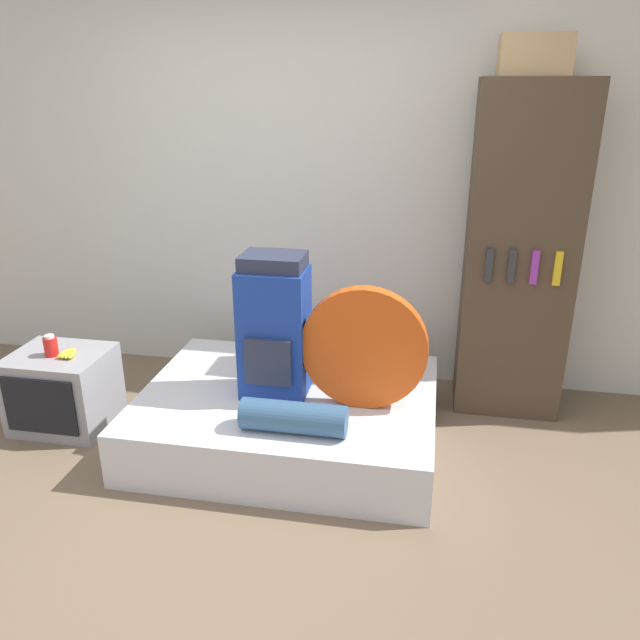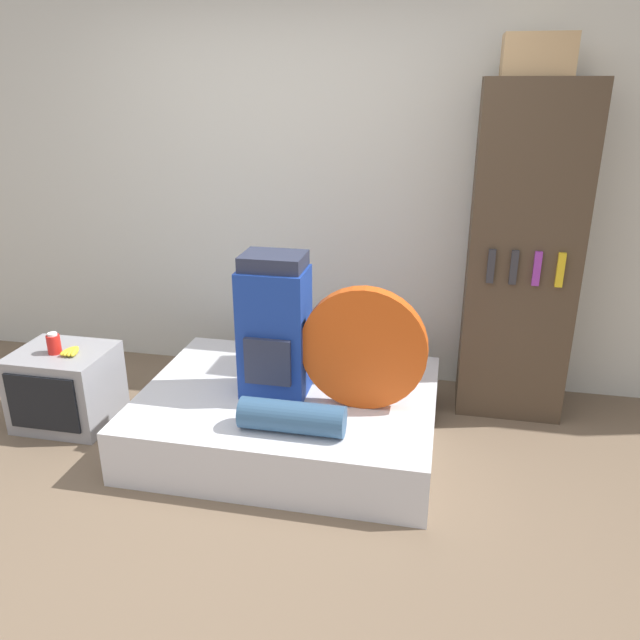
{
  "view_description": "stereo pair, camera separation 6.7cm",
  "coord_description": "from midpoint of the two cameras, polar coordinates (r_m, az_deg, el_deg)",
  "views": [
    {
      "loc": [
        0.88,
        -2.31,
        1.97
      ],
      "look_at": [
        0.31,
        0.77,
        0.76
      ],
      "focal_mm": 35.0,
      "sensor_mm": 36.0,
      "label": 1
    },
    {
      "loc": [
        0.94,
        -2.3,
        1.97
      ],
      "look_at": [
        0.31,
        0.77,
        0.76
      ],
      "focal_mm": 35.0,
      "sensor_mm": 36.0,
      "label": 2
    }
  ],
  "objects": [
    {
      "name": "banana_bunch",
      "position": [
        3.92,
        -21.28,
        -2.67
      ],
      "size": [
        0.11,
        0.14,
        0.04
      ],
      "color": "yellow",
      "rests_on": "television"
    },
    {
      "name": "ground_plane",
      "position": [
        3.17,
        -8.04,
        -17.64
      ],
      "size": [
        16.0,
        16.0,
        0.0
      ],
      "primitive_type": "plane",
      "color": "brown"
    },
    {
      "name": "wall_back",
      "position": [
        4.22,
        -0.89,
        11.91
      ],
      "size": [
        8.0,
        0.05,
        2.6
      ],
      "color": "silver",
      "rests_on": "ground_plane"
    },
    {
      "name": "backpack",
      "position": [
        3.42,
        -3.62,
        -0.68
      ],
      "size": [
        0.36,
        0.31,
        0.8
      ],
      "color": "navy",
      "rests_on": "bed"
    },
    {
      "name": "bed",
      "position": [
        3.66,
        -2.32,
        -8.69
      ],
      "size": [
        1.66,
        1.29,
        0.31
      ],
      "color": "silver",
      "rests_on": "ground_plane"
    },
    {
      "name": "sleeping_roll",
      "position": [
        3.16,
        -1.96,
        -8.86
      ],
      "size": [
        0.54,
        0.16,
        0.16
      ],
      "color": "#33567A",
      "rests_on": "bed"
    },
    {
      "name": "television",
      "position": [
        4.08,
        -21.77,
        -5.71
      ],
      "size": [
        0.55,
        0.48,
        0.47
      ],
      "color": "#939399",
      "rests_on": "ground_plane"
    },
    {
      "name": "bookshelf",
      "position": [
        3.92,
        18.46,
        5.57
      ],
      "size": [
        0.63,
        0.43,
        1.99
      ],
      "color": "#473828",
      "rests_on": "ground_plane"
    },
    {
      "name": "canister",
      "position": [
        3.96,
        -22.72,
        -2.01
      ],
      "size": [
        0.08,
        0.08,
        0.13
      ],
      "color": "red",
      "rests_on": "television"
    },
    {
      "name": "tent_bag",
      "position": [
        3.3,
        4.6,
        -2.62
      ],
      "size": [
        0.67,
        0.08,
        0.67
      ],
      "color": "#D14C14",
      "rests_on": "bed"
    },
    {
      "name": "cardboard_box",
      "position": [
        3.78,
        19.81,
        21.86
      ],
      "size": [
        0.37,
        0.28,
        0.21
      ],
      "color": "tan",
      "rests_on": "bookshelf"
    }
  ]
}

